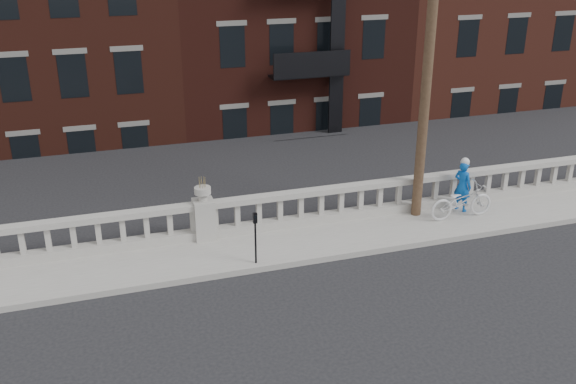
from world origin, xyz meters
TOP-DOWN VIEW (x-y plane):
  - ground at (0.00, 0.00)m, footprint 120.00×120.00m
  - sidewalk at (0.00, 3.00)m, footprint 32.00×2.20m
  - balustrade at (0.00, 3.95)m, footprint 28.00×0.34m
  - planter_pedestal at (0.00, 3.95)m, footprint 0.55×0.55m
  - lower_level at (0.56, 23.04)m, footprint 80.00×44.00m
  - utility_pole at (6.20, 3.60)m, footprint 1.60×0.28m
  - parking_meter_c at (0.94, 2.15)m, footprint 0.10×0.09m
  - bicycle at (7.30, 2.98)m, footprint 1.96×0.70m
  - cyclist at (7.60, 3.47)m, footprint 0.56×0.66m

SIDE VIEW (x-z plane):
  - ground at x=0.00m, z-range 0.00..0.00m
  - sidewalk at x=0.00m, z-range 0.00..0.15m
  - balustrade at x=0.00m, z-range 0.13..1.16m
  - bicycle at x=7.30m, z-range 0.15..1.18m
  - planter_pedestal at x=0.00m, z-range -0.05..1.71m
  - cyclist at x=7.60m, z-range 0.15..1.68m
  - parking_meter_c at x=0.94m, z-range 0.32..1.68m
  - lower_level at x=0.56m, z-range -7.77..13.03m
  - utility_pole at x=6.20m, z-range 0.24..10.24m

